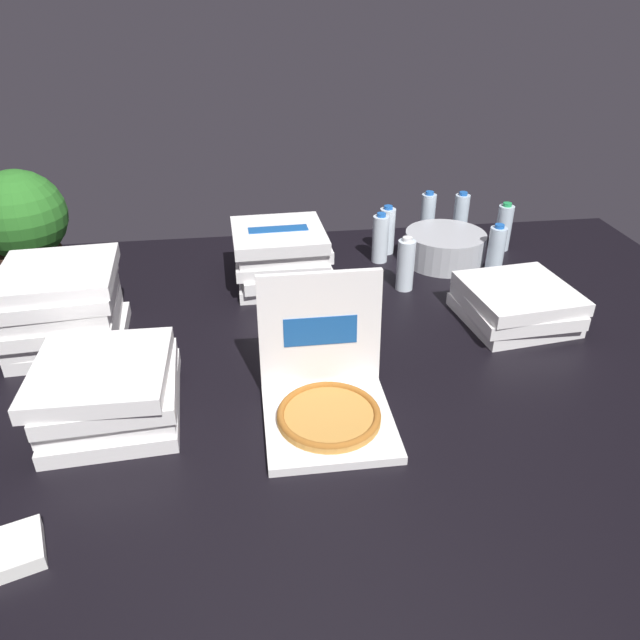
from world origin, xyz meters
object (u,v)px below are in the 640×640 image
ice_bucket (445,247)px  water_bottle_4 (504,227)px  pizza_stack_right_far (282,256)px  water_bottle_1 (380,239)px  water_bottle_3 (387,231)px  potted_plant (23,225)px  pizza_stack_right_mid (110,391)px  water_bottle_5 (461,216)px  pizza_stack_left_mid (62,307)px  open_pizza_box (326,391)px  water_bottle_0 (428,215)px  water_bottle_2 (406,265)px  pizza_stack_left_far (516,304)px  napkin_pile (11,551)px  water_bottle_6 (496,251)px

ice_bucket → water_bottle_4: (0.30, 0.10, 0.04)m
pizza_stack_right_far → water_bottle_1: pizza_stack_right_far is taller
water_bottle_3 → potted_plant: potted_plant is taller
pizza_stack_right_mid → water_bottle_5: water_bottle_5 is taller
pizza_stack_left_mid → ice_bucket: size_ratio=1.18×
open_pizza_box → pizza_stack_right_mid: open_pizza_box is taller
water_bottle_0 → water_bottle_1: same height
water_bottle_1 → water_bottle_2: 0.28m
water_bottle_2 → water_bottle_5: bearing=51.6°
pizza_stack_left_mid → water_bottle_2: 1.26m
pizza_stack_right_far → water_bottle_4: 1.04m
pizza_stack_left_mid → ice_bucket: (1.47, 0.48, -0.07)m
pizza_stack_right_mid → water_bottle_5: size_ratio=1.79×
pizza_stack_right_far → water_bottle_3: pizza_stack_right_far is taller
open_pizza_box → pizza_stack_right_far: size_ratio=0.97×
pizza_stack_right_mid → pizza_stack_right_far: bearing=56.1°
ice_bucket → water_bottle_1: water_bottle_1 is taller
water_bottle_3 → open_pizza_box: bearing=-111.3°
pizza_stack_left_far → napkin_pile: (-1.49, -0.83, -0.05)m
water_bottle_3 → water_bottle_4: same height
pizza_stack_right_mid → pizza_stack_left_mid: bearing=116.8°
pizza_stack_left_far → water_bottle_0: (-0.08, 0.84, 0.03)m
pizza_stack_left_mid → water_bottle_3: 1.39m
ice_bucket → water_bottle_3: (-0.23, 0.13, 0.04)m
open_pizza_box → pizza_stack_right_mid: size_ratio=0.98×
pizza_stack_left_mid → pizza_stack_right_mid: (0.22, -0.43, -0.05)m
open_pizza_box → water_bottle_4: (0.96, 1.08, 0.03)m
water_bottle_2 → pizza_stack_left_far: bearing=-43.2°
water_bottle_0 → water_bottle_3: size_ratio=1.00×
pizza_stack_right_mid → napkin_pile: size_ratio=3.04×
pizza_stack_left_far → water_bottle_3: size_ratio=1.85×
pizza_stack_right_mid → napkin_pile: bearing=-107.3°
pizza_stack_right_mid → ice_bucket: (1.26, 0.91, -0.03)m
ice_bucket → water_bottle_1: 0.28m
pizza_stack_right_mid → napkin_pile: (-0.14, -0.46, -0.08)m
ice_bucket → water_bottle_5: 0.32m
pizza_stack_left_far → water_bottle_3: water_bottle_3 is taller
water_bottle_4 → water_bottle_6: (-0.14, -0.25, 0.00)m
open_pizza_box → pizza_stack_right_mid: 0.60m
pizza_stack_right_far → ice_bucket: size_ratio=1.15×
pizza_stack_left_mid → ice_bucket: bearing=18.2°
pizza_stack_right_mid → water_bottle_2: bearing=33.8°
water_bottle_2 → water_bottle_4: same height
pizza_stack_right_mid → water_bottle_0: size_ratio=1.79×
ice_bucket → water_bottle_5: water_bottle_5 is taller
pizza_stack_right_far → water_bottle_0: pizza_stack_right_far is taller
pizza_stack_right_mid → water_bottle_6: size_ratio=1.79×
water_bottle_2 → pizza_stack_right_far: bearing=166.1°
napkin_pile → water_bottle_6: bearing=38.0°
pizza_stack_left_far → ice_bucket: bearing=99.6°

